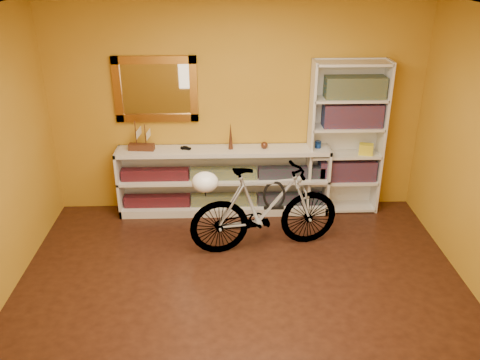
{
  "coord_description": "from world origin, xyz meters",
  "views": [
    {
      "loc": [
        -0.15,
        -3.85,
        3.06
      ],
      "look_at": [
        0.0,
        0.7,
        0.95
      ],
      "focal_mm": 37.58,
      "sensor_mm": 36.0,
      "label": 1
    }
  ],
  "objects_px": {
    "bookcase": "(346,139)",
    "helmet": "(205,182)",
    "bicycle": "(265,208)",
    "console_unit": "(224,181)"
  },
  "relations": [
    {
      "from": "bookcase",
      "to": "helmet",
      "type": "distance_m",
      "value": 1.96
    },
    {
      "from": "bookcase",
      "to": "bicycle",
      "type": "distance_m",
      "value": 1.45
    },
    {
      "from": "bookcase",
      "to": "helmet",
      "type": "relative_size",
      "value": 6.84
    },
    {
      "from": "bookcase",
      "to": "bicycle",
      "type": "xyz_separation_m",
      "value": [
        -1.05,
        -0.9,
        -0.45
      ]
    },
    {
      "from": "bicycle",
      "to": "helmet",
      "type": "relative_size",
      "value": 6.08
    },
    {
      "from": "console_unit",
      "to": "helmet",
      "type": "distance_m",
      "value": 1.1
    },
    {
      "from": "bookcase",
      "to": "console_unit",
      "type": "bearing_deg",
      "value": -179.04
    },
    {
      "from": "console_unit",
      "to": "bicycle",
      "type": "height_order",
      "value": "bicycle"
    },
    {
      "from": "console_unit",
      "to": "helmet",
      "type": "height_order",
      "value": "helmet"
    },
    {
      "from": "helmet",
      "to": "console_unit",
      "type": "bearing_deg",
      "value": 79.11
    }
  ]
}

